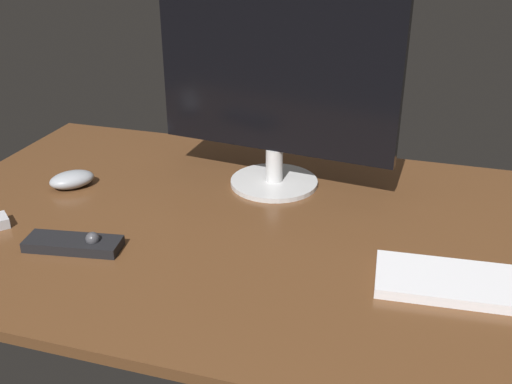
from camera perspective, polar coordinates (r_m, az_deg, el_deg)
name	(u,v)px	position (r cm, az deg, el deg)	size (l,w,h in cm)	color
desk	(264,229)	(116.28, 0.76, -3.59)	(140.00, 84.00, 2.00)	brown
monitor	(276,76)	(124.41, 1.88, 10.99)	(51.87, 19.29, 45.12)	silver
keyboard	(490,286)	(103.61, 21.47, -8.40)	(36.15, 12.32, 1.70)	white
computer_mouse	(72,180)	(136.64, -17.18, 1.15)	(9.64, 6.28, 3.56)	#999EA5
media_remote	(75,243)	(112.40, -16.92, -4.73)	(17.96, 8.27, 3.56)	black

